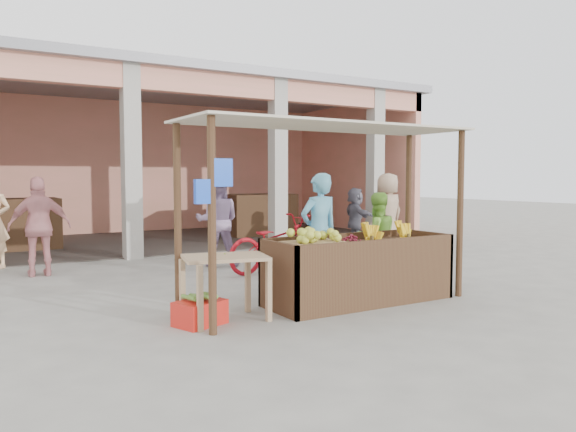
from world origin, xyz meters
TOP-DOWN VIEW (x-y plane):
  - ground at (0.00, 0.00)m, footprint 60.00×60.00m
  - market_building at (0.05, 8.93)m, footprint 14.40×6.40m
  - fruit_stall at (0.50, 0.00)m, footprint 2.60×0.95m
  - stall_awning at (-0.01, 0.06)m, footprint 4.09×1.35m
  - banana_heap at (0.98, 0.01)m, footprint 1.07×0.58m
  - melon_tray at (-0.18, 0.06)m, footprint 0.74×0.64m
  - berry_heap at (0.35, -0.02)m, footprint 0.44×0.36m
  - side_table at (-1.49, -0.00)m, footprint 1.09×0.85m
  - papaya_pile at (-1.49, -0.00)m, footprint 0.67×0.38m
  - red_crate at (-1.82, -0.00)m, footprint 0.64×0.55m
  - plantain_bundle at (-1.82, -0.00)m, footprint 0.44×0.31m
  - produce_sacks at (2.87, 5.27)m, footprint 0.75×0.71m
  - vendor_blue at (0.52, 0.99)m, footprint 0.72×0.54m
  - vendor_green at (1.56, 0.89)m, footprint 0.81×0.58m
  - motorcycle at (0.73, 2.69)m, footprint 0.95×2.12m
  - shopper_b at (-2.93, 4.41)m, footprint 1.11×0.64m
  - shopper_c at (4.26, 3.72)m, footprint 1.00×0.70m
  - shopper_d at (4.52, 5.23)m, footprint 0.89×1.49m
  - shopper_f at (0.11, 3.80)m, footprint 1.07×0.89m

SIDE VIEW (x-z plane):
  - ground at x=0.00m, z-range 0.00..0.00m
  - red_crate at x=-1.82m, z-range 0.00..0.28m
  - produce_sacks at x=2.87m, z-range 0.00..0.57m
  - plantain_bundle at x=-1.82m, z-range 0.28..0.37m
  - fruit_stall at x=0.50m, z-range 0.00..0.80m
  - motorcycle at x=0.73m, z-range 0.00..1.07m
  - side_table at x=-1.49m, z-range 0.25..1.03m
  - shopper_d at x=4.52m, z-range 0.00..1.51m
  - vendor_green at x=1.56m, z-range 0.00..1.54m
  - berry_heap at x=0.35m, z-range 0.80..0.94m
  - papaya_pile at x=-1.49m, z-range 0.78..0.97m
  - melon_tray at x=-0.18m, z-range 0.79..0.99m
  - banana_heap at x=0.98m, z-range 0.80..0.99m
  - shopper_b at x=-2.93m, z-range 0.00..1.83m
  - vendor_blue at x=0.52m, z-range 0.00..1.88m
  - shopper_f at x=0.11m, z-range 0.00..1.90m
  - shopper_c at x=4.26m, z-range 0.00..1.98m
  - stall_awning at x=-0.01m, z-range 0.78..3.17m
  - market_building at x=0.05m, z-range 0.60..4.80m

